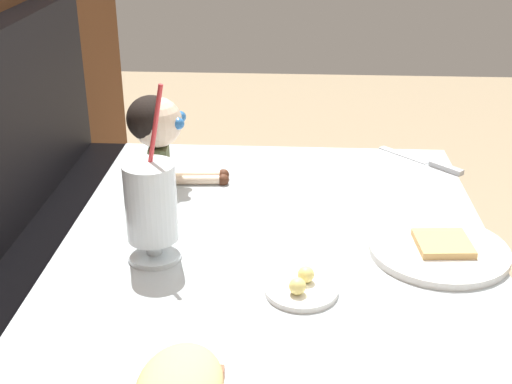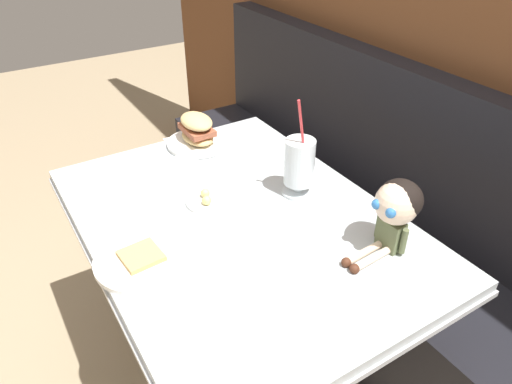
# 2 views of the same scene
# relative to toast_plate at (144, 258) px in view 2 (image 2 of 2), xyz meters

# --- Properties ---
(wood_panel_wall) EXTENTS (4.40, 0.08, 2.40)m
(wood_panel_wall) POSITION_rel_toast_plate_xyz_m (-0.03, 1.16, 0.45)
(wood_panel_wall) COLOR brown
(wood_panel_wall) RESTS_ON ground
(booth_bench) EXTENTS (2.60, 0.48, 1.00)m
(booth_bench) POSITION_rel_toast_plate_xyz_m (-0.03, 0.92, -0.42)
(booth_bench) COLOR black
(booth_bench) RESTS_ON ground
(diner_table) EXTENTS (1.11, 0.81, 0.74)m
(diner_table) POSITION_rel_toast_plate_xyz_m (-0.03, 0.29, -0.21)
(diner_table) COLOR #B2BCC1
(diner_table) RESTS_ON ground
(toast_plate) EXTENTS (0.25, 0.25, 0.03)m
(toast_plate) POSITION_rel_toast_plate_xyz_m (0.00, 0.00, 0.00)
(toast_plate) COLOR white
(toast_plate) RESTS_ON diner_table
(milkshake_glass) EXTENTS (0.10, 0.10, 0.31)m
(milkshake_glass) POSITION_rel_toast_plate_xyz_m (-0.04, 0.51, 0.09)
(milkshake_glass) COLOR silver
(milkshake_glass) RESTS_ON diner_table
(sandwich_plate) EXTENTS (0.22, 0.22, 0.12)m
(sandwich_plate) POSITION_rel_toast_plate_xyz_m (-0.49, 0.39, 0.04)
(sandwich_plate) COLOR white
(sandwich_plate) RESTS_ON diner_table
(butter_saucer) EXTENTS (0.12, 0.12, 0.04)m
(butter_saucer) POSITION_rel_toast_plate_xyz_m (-0.14, 0.25, 0.00)
(butter_saucer) COLOR white
(butter_saucer) RESTS_ON diner_table
(seated_doll) EXTENTS (0.12, 0.22, 0.20)m
(seated_doll) POSITION_rel_toast_plate_xyz_m (0.29, 0.56, 0.12)
(seated_doll) COLOR #5B6642
(seated_doll) RESTS_ON diner_table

